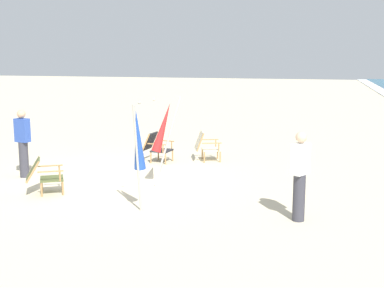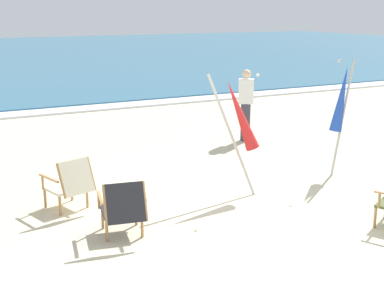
% 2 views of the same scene
% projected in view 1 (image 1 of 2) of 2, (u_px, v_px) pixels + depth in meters
% --- Properties ---
extents(ground_plane, '(80.00, 80.00, 0.00)m').
position_uv_depth(ground_plane, '(118.00, 178.00, 12.77)').
color(ground_plane, beige).
extents(beach_chair_front_right, '(0.86, 0.95, 0.77)m').
position_uv_depth(beach_chair_front_right, '(43.00, 175.00, 11.34)').
color(beach_chair_front_right, '#515B33').
rests_on(beach_chair_front_right, ground).
extents(beach_chair_far_center, '(0.70, 0.81, 0.80)m').
position_uv_depth(beach_chair_far_center, '(156.00, 146.00, 14.50)').
color(beach_chair_far_center, '#28282D').
rests_on(beach_chair_far_center, ground).
extents(beach_chair_mid_center, '(0.75, 0.82, 0.81)m').
position_uv_depth(beach_chair_mid_center, '(206.00, 145.00, 14.60)').
color(beach_chair_mid_center, beige).
rests_on(beach_chair_mid_center, ground).
extents(umbrella_furled_red, '(0.77, 0.61, 1.99)m').
position_uv_depth(umbrella_furled_red, '(163.00, 128.00, 12.01)').
color(umbrella_furled_red, '#B7B2A8').
rests_on(umbrella_furled_red, ground).
extents(umbrella_furled_blue, '(0.44, 0.23, 2.11)m').
position_uv_depth(umbrella_furled_blue, '(138.00, 141.00, 9.90)').
color(umbrella_furled_blue, '#B7B2A8').
rests_on(umbrella_furled_blue, ground).
extents(person_near_chairs, '(0.27, 0.38, 1.63)m').
position_uv_depth(person_near_chairs, '(23.00, 143.00, 12.71)').
color(person_near_chairs, '#383842').
rests_on(person_near_chairs, ground).
extents(person_by_waterline, '(0.39, 0.35, 1.63)m').
position_uv_depth(person_by_waterline, '(300.00, 175.00, 9.50)').
color(person_by_waterline, '#383842').
rests_on(person_by_waterline, ground).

